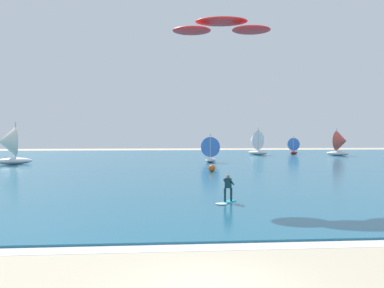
% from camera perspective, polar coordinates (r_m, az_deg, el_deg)
% --- Properties ---
extents(ocean, '(160.00, 90.00, 0.10)m').
position_cam_1_polar(ocean, '(61.13, -3.51, -2.52)').
color(ocean, '#1E607F').
rests_on(ocean, ground).
extents(shoreline_foam, '(74.94, 2.46, 0.01)m').
position_cam_1_polar(shoreline_foam, '(16.74, -5.51, -13.17)').
color(shoreline_foam, white).
rests_on(shoreline_foam, ground).
extents(kitesurfer, '(1.58, 1.93, 1.67)m').
position_cam_1_polar(kitesurfer, '(25.50, 4.70, -6.53)').
color(kitesurfer, '#26B2CC').
rests_on(kitesurfer, ocean).
extents(kite, '(7.42, 3.22, 1.09)m').
position_cam_1_polar(kite, '(32.26, 3.98, 15.47)').
color(kite, red).
extents(sailboat_far_right, '(4.54, 4.75, 5.30)m').
position_cam_1_polar(sailboat_far_right, '(83.63, 8.45, 0.22)').
color(sailboat_far_right, silver).
rests_on(sailboat_far_right, ocean).
extents(sailboat_outermost, '(3.27, 3.66, 4.10)m').
position_cam_1_polar(sailboat_outermost, '(61.48, 2.68, -0.70)').
color(sailboat_outermost, white).
rests_on(sailboat_outermost, ocean).
extents(sailboat_mid_left, '(4.54, 4.60, 5.18)m').
position_cam_1_polar(sailboat_mid_left, '(83.90, 19.39, 0.12)').
color(sailboat_mid_left, white).
rests_on(sailboat_mid_left, ocean).
extents(sailboat_far_left, '(5.06, 4.52, 5.66)m').
position_cam_1_polar(sailboat_far_left, '(61.47, -23.47, -0.14)').
color(sailboat_far_left, white).
rests_on(sailboat_far_left, ocean).
extents(sailboat_trailing, '(3.17, 3.29, 3.67)m').
position_cam_1_polar(sailboat_trailing, '(88.46, 13.64, -0.23)').
color(sailboat_trailing, maroon).
rests_on(sailboat_trailing, ocean).
extents(marker_buoy, '(0.77, 0.77, 0.77)m').
position_cam_1_polar(marker_buoy, '(45.74, 2.69, -3.29)').
color(marker_buoy, '#E55919').
rests_on(marker_buoy, ocean).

